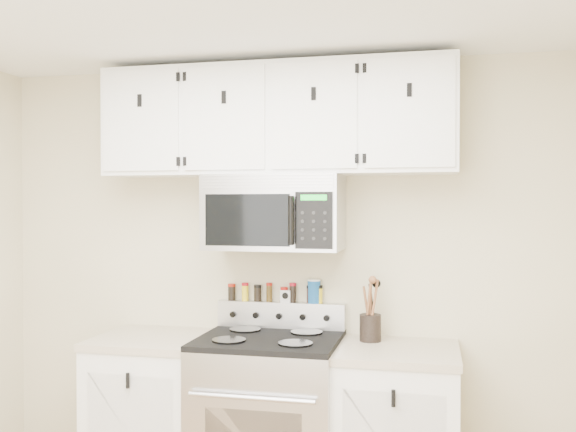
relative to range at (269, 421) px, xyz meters
The scene contains 16 objects.
back_wall 0.83m from the range, 90.00° to the left, with size 3.50×0.01×2.50m, color #B8AE8A.
range is the anchor object (origin of this frame).
base_cabinet_left 0.69m from the range, behind, with size 0.64×0.62×0.92m.
microwave 1.15m from the range, 89.77° to the left, with size 0.76×0.44×0.42m.
upper_cabinets 1.67m from the range, 90.00° to the left, with size 2.00×0.35×0.62m.
utensil_crock 0.76m from the range, 16.31° to the left, with size 0.12×0.12×0.34m.
kitchen_timer 0.71m from the range, 83.69° to the left, with size 0.06×0.05×0.07m, color silver.
salt_canister 0.76m from the range, 55.13° to the left, with size 0.08×0.08×0.14m.
spice_jar_0 0.78m from the range, 137.18° to the left, with size 0.05×0.05×0.10m.
spice_jar_1 0.76m from the range, 128.04° to the left, with size 0.04×0.04×0.11m.
spice_jar_2 0.73m from the range, 116.97° to the left, with size 0.04×0.04×0.10m.
spice_jar_3 0.73m from the range, 104.40° to the left, with size 0.04×0.04×0.11m.
spice_jar_4 0.72m from the range, 86.40° to the left, with size 0.04×0.04×0.09m.
spice_jar_5 0.73m from the range, 76.05° to the left, with size 0.04×0.04×0.11m.
spice_jar_6 0.74m from the range, 58.34° to the left, with size 0.04×0.04×0.10m.
spice_jar_7 0.76m from the range, 50.96° to the left, with size 0.04×0.04×0.10m.
Camera 1 is at (0.88, -1.95, 1.67)m, focal length 40.00 mm.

